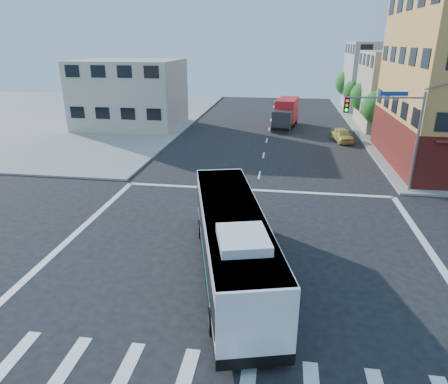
# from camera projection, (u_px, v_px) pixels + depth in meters

# --- Properties ---
(ground) EXTENTS (120.00, 120.00, 0.00)m
(ground) POSITION_uv_depth(u_px,v_px,m) (242.00, 256.00, 20.05)
(ground) COLOR black
(ground) RESTS_ON ground
(sidewalk_nw) EXTENTS (50.00, 50.00, 0.15)m
(sidewalk_nw) POSITION_uv_depth(u_px,v_px,m) (26.00, 115.00, 57.22)
(sidewalk_nw) COLOR gray
(sidewalk_nw) RESTS_ON ground
(building_east_near) EXTENTS (12.06, 10.06, 9.00)m
(building_east_near) POSITION_uv_depth(u_px,v_px,m) (415.00, 91.00, 47.52)
(building_east_near) COLOR tan
(building_east_near) RESTS_ON ground
(building_east_far) EXTENTS (12.06, 10.06, 10.00)m
(building_east_far) POSITION_uv_depth(u_px,v_px,m) (388.00, 77.00, 60.28)
(building_east_far) COLOR gray
(building_east_far) RESTS_ON ground
(building_west) EXTENTS (12.06, 10.06, 8.00)m
(building_west) POSITION_uv_depth(u_px,v_px,m) (130.00, 94.00, 48.70)
(building_west) COLOR #BFB29E
(building_west) RESTS_ON ground
(signal_mast_ne) EXTENTS (7.91, 1.13, 8.07)m
(signal_mast_ne) POSITION_uv_depth(u_px,v_px,m) (394.00, 122.00, 26.84)
(signal_mast_ne) COLOR slate
(signal_mast_ne) RESTS_ON ground
(street_tree_a) EXTENTS (3.60, 3.60, 5.53)m
(street_tree_a) POSITION_uv_depth(u_px,v_px,m) (380.00, 105.00, 42.95)
(street_tree_a) COLOR #3D2816
(street_tree_a) RESTS_ON ground
(street_tree_b) EXTENTS (3.80, 3.80, 5.79)m
(street_tree_b) POSITION_uv_depth(u_px,v_px,m) (367.00, 95.00, 50.29)
(street_tree_b) COLOR #3D2816
(street_tree_b) RESTS_ON ground
(street_tree_c) EXTENTS (3.40, 3.40, 5.29)m
(street_tree_c) POSITION_uv_depth(u_px,v_px,m) (356.00, 90.00, 57.79)
(street_tree_c) COLOR #3D2816
(street_tree_c) RESTS_ON ground
(street_tree_d) EXTENTS (4.00, 4.00, 6.03)m
(street_tree_d) POSITION_uv_depth(u_px,v_px,m) (349.00, 82.00, 65.03)
(street_tree_d) COLOR #3D2816
(street_tree_d) RESTS_ON ground
(transit_bus) EXTENTS (5.53, 12.31, 3.57)m
(transit_bus) POSITION_uv_depth(u_px,v_px,m) (232.00, 241.00, 17.80)
(transit_bus) COLOR black
(transit_bus) RESTS_ON ground
(box_truck) EXTENTS (3.26, 7.81, 3.41)m
(box_truck) POSITION_uv_depth(u_px,v_px,m) (286.00, 114.00, 49.14)
(box_truck) COLOR #2A2A2F
(box_truck) RESTS_ON ground
(parked_car) EXTENTS (2.42, 4.35, 1.40)m
(parked_car) POSITION_uv_depth(u_px,v_px,m) (342.00, 135.00, 42.49)
(parked_car) COLOR #CDC353
(parked_car) RESTS_ON ground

